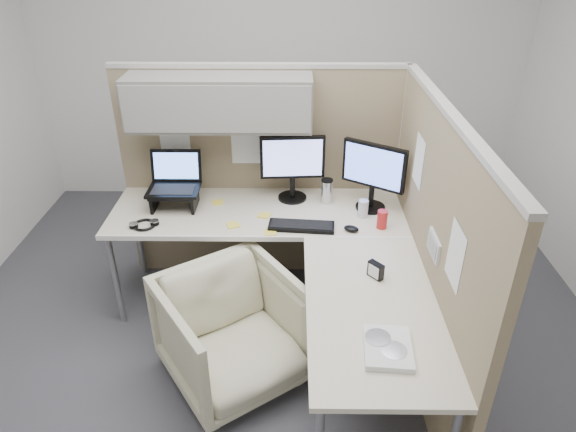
{
  "coord_description": "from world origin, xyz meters",
  "views": [
    {
      "loc": [
        0.13,
        -2.5,
        2.41
      ],
      "look_at": [
        0.1,
        0.25,
        0.85
      ],
      "focal_mm": 32.0,
      "sensor_mm": 36.0,
      "label": 1
    }
  ],
  "objects_px": {
    "monitor_left": "(292,163)",
    "keyboard": "(301,226)",
    "desk": "(292,249)",
    "office_chair": "(233,328)"
  },
  "relations": [
    {
      "from": "monitor_left",
      "to": "keyboard",
      "type": "xyz_separation_m",
      "value": [
        0.06,
        -0.4,
        -0.26
      ]
    },
    {
      "from": "desk",
      "to": "office_chair",
      "type": "height_order",
      "value": "office_chair"
    },
    {
      "from": "keyboard",
      "to": "monitor_left",
      "type": "bearing_deg",
      "value": 103.3
    },
    {
      "from": "monitor_left",
      "to": "desk",
      "type": "bearing_deg",
      "value": -94.1
    },
    {
      "from": "desk",
      "to": "office_chair",
      "type": "bearing_deg",
      "value": -133.23
    },
    {
      "from": "desk",
      "to": "monitor_left",
      "type": "bearing_deg",
      "value": 89.94
    },
    {
      "from": "monitor_left",
      "to": "office_chair",
      "type": "bearing_deg",
      "value": -113.81
    },
    {
      "from": "office_chair",
      "to": "monitor_left",
      "type": "relative_size",
      "value": 1.62
    },
    {
      "from": "office_chair",
      "to": "keyboard",
      "type": "height_order",
      "value": "same"
    },
    {
      "from": "desk",
      "to": "office_chair",
      "type": "distance_m",
      "value": 0.59
    }
  ]
}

